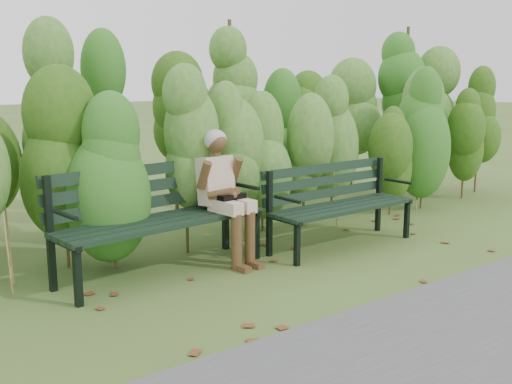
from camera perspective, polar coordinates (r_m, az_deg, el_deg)
ground at (r=5.53m, az=2.22°, el=-8.20°), size 80.00×80.00×0.00m
footpath at (r=4.21m, az=22.42°, el=-15.30°), size 60.00×2.50×0.01m
hedge_band at (r=6.79m, az=-7.81°, el=6.11°), size 11.04×1.67×2.42m
leaf_litter at (r=5.41m, az=1.85°, el=-8.60°), size 5.64×2.05×0.01m
bench_left at (r=5.65m, az=-9.60°, el=-1.69°), size 2.06×0.83×1.00m
bench_right at (r=6.54m, az=7.65°, el=-0.58°), size 1.78×0.61×0.88m
seated_woman at (r=5.85m, az=-3.06°, el=0.52°), size 0.50×0.73×1.31m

